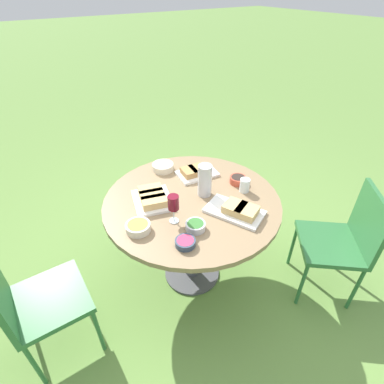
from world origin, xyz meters
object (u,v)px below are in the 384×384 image
Objects in this scene: chair_near_right at (345,237)px; water_pitcher at (204,180)px; chair_near_left at (31,299)px; wine_glass at (173,204)px; dining_table at (192,212)px.

water_pitcher reaches higher than chair_near_right.
chair_near_left is 1.26m from water_pitcher.
wine_glass is at bearing -97.98° from chair_near_left.
dining_table is 0.25m from water_pitcher.
water_pitcher is 1.19× the size of wine_glass.
water_pitcher is at bearing -87.67° from dining_table.
chair_near_right is 1.07m from water_pitcher.
dining_table is at bearing -59.76° from wine_glass.
dining_table is 0.35m from wine_glass.
wine_glass reaches higher than chair_near_left.
water_pitcher is at bearing -89.62° from chair_near_left.
chair_near_left is 2.04m from chair_near_right.
chair_near_right is 1.25m from wine_glass.
chair_near_right reaches higher than dining_table.
chair_near_left is at bearing 90.19° from dining_table.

